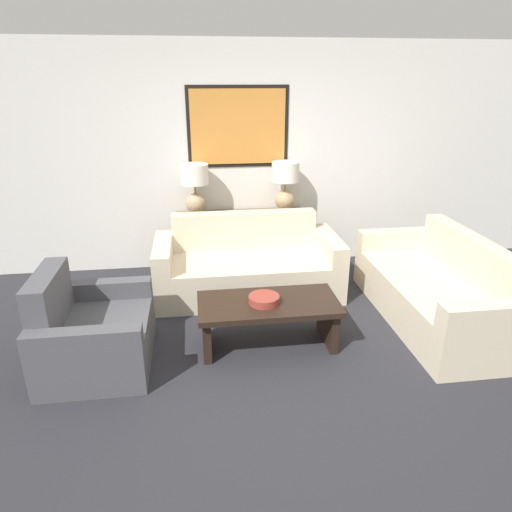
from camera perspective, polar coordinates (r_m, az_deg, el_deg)
ground_plane at (r=3.88m, az=1.60°, el=-13.86°), size 20.00×20.00×0.00m
back_wall at (r=5.60m, az=-2.26°, el=12.12°), size 7.90×0.12×2.65m
console_table at (r=5.59m, az=-1.85°, el=1.81°), size 1.54×0.37×0.72m
table_lamp_left at (r=5.36m, az=-7.65°, el=8.72°), size 0.32×0.32×0.60m
table_lamp_right at (r=5.47m, az=3.67°, el=9.11°), size 0.32×0.32×0.60m
couch_by_back_wall at (r=5.02m, az=-1.07°, el=-1.45°), size 1.98×0.89×0.83m
couch_by_side at (r=4.80m, az=21.75°, el=-4.24°), size 0.89×1.98×0.83m
coffee_table at (r=4.01m, az=1.54°, el=-7.16°), size 1.22×0.59×0.43m
decorative_bowl at (r=3.92m, az=1.01°, el=-5.45°), size 0.27×0.27×0.07m
armchair_near_back_wall at (r=4.03m, az=-19.82°, el=-9.11°), size 0.84×0.99×0.83m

